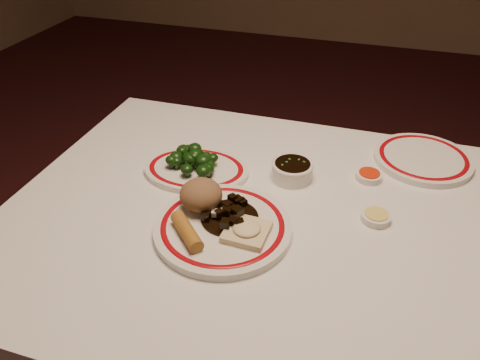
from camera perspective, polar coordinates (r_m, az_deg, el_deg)
name	(u,v)px	position (r m, az deg, el deg)	size (l,w,h in m)	color
dining_table	(275,249)	(1.08, 4.30, -8.35)	(1.20, 0.90, 0.75)	white
main_plate	(223,227)	(0.98, -2.11, -5.77)	(0.29, 0.29, 0.02)	white
rice_mound	(201,195)	(1.00, -4.77, -1.81)	(0.09, 0.09, 0.07)	brown
spring_roll	(187,231)	(0.94, -6.52, -6.21)	(0.03, 0.03, 0.11)	#AE772A
fried_wonton	(247,230)	(0.94, 0.83, -6.17)	(0.09, 0.09, 0.02)	beige
stirfry_heap	(230,214)	(0.98, -1.27, -4.20)	(0.12, 0.12, 0.03)	black
broccoli_plate	(196,170)	(1.16, -5.36, 1.28)	(0.28, 0.25, 0.02)	white
broccoli_pile	(195,159)	(1.14, -5.55, 2.53)	(0.13, 0.12, 0.05)	#23471C
soy_bowl	(292,171)	(1.13, 6.38, 1.13)	(0.10, 0.10, 0.04)	white
sweet_sour_dish	(369,176)	(1.17, 15.44, 0.50)	(0.06, 0.06, 0.02)	white
mustard_dish	(376,217)	(1.05, 16.24, -4.34)	(0.06, 0.06, 0.02)	white
far_plate	(423,159)	(1.28, 21.40, 2.45)	(0.29, 0.29, 0.02)	white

